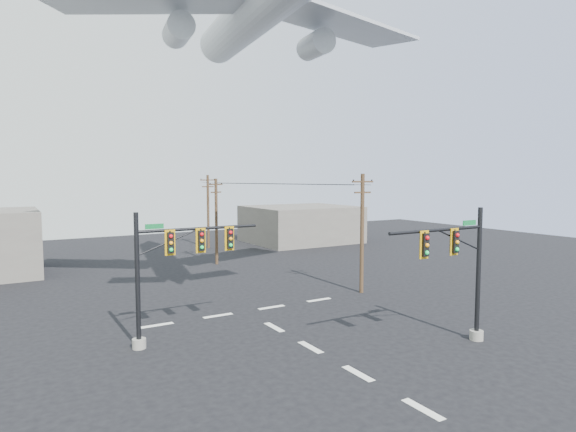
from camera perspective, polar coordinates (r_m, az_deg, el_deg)
ground at (r=23.61m, az=8.30°, el=-18.00°), size 120.00×120.00×0.00m
lane_markings at (r=27.67m, az=1.12°, el=-14.47°), size 14.00×21.20×0.01m
signal_mast_near at (r=27.56m, az=19.91°, el=-6.30°), size 6.97×0.82×7.42m
signal_mast_far at (r=26.93m, az=-13.75°, el=-6.12°), size 7.28×0.80×7.24m
utility_pole_a at (r=37.91m, az=8.77°, el=-1.76°), size 1.87×0.34×9.33m
utility_pole_b at (r=50.34m, az=-8.49°, el=-0.44°), size 1.72×0.79×8.92m
utility_pole_c at (r=62.10m, az=-9.45°, el=0.71°), size 1.91×0.43×9.34m
power_lines at (r=48.31m, az=-4.75°, el=3.90°), size 6.73×28.69×0.03m
airliner at (r=36.20m, az=-4.66°, el=22.45°), size 27.05×28.78×7.79m
building_right at (r=67.53m, az=1.51°, el=-0.95°), size 14.00×12.00×5.00m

